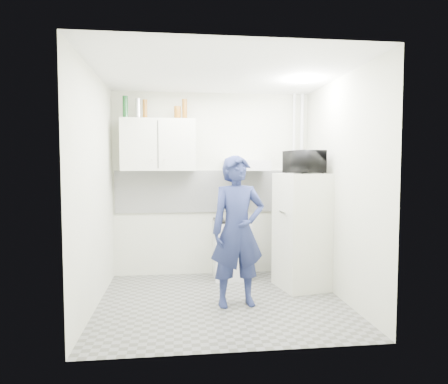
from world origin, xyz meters
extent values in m
plane|color=slate|center=(0.00, 0.00, 0.00)|extent=(2.80, 2.80, 0.00)
plane|color=white|center=(0.00, 0.00, 2.60)|extent=(2.80, 2.80, 0.00)
plane|color=beige|center=(0.00, 1.25, 1.30)|extent=(2.80, 0.00, 2.80)
plane|color=beige|center=(-1.40, 0.00, 1.30)|extent=(0.00, 2.60, 2.60)
plane|color=beige|center=(1.40, 0.00, 1.30)|extent=(0.00, 2.60, 2.60)
imported|color=navy|center=(0.16, -0.12, 0.84)|extent=(0.66, 0.48, 1.68)
cube|color=silver|center=(0.25, 1.00, 0.40)|extent=(0.49, 0.49, 0.79)
cube|color=silver|center=(1.10, 0.44, 0.73)|extent=(0.71, 0.71, 1.47)
cube|color=black|center=(0.25, 1.00, 0.81)|extent=(0.47, 0.47, 0.03)
cylinder|color=silver|center=(0.22, 0.94, 0.87)|extent=(0.19, 0.19, 0.11)
imported|color=black|center=(1.10, 0.44, 1.61)|extent=(0.58, 0.45, 0.29)
cylinder|color=#144C1E|center=(-1.19, 1.07, 2.35)|extent=(0.07, 0.07, 0.30)
cylinder|color=silver|center=(-1.02, 1.07, 2.34)|extent=(0.07, 0.07, 0.27)
cylinder|color=brown|center=(-0.93, 1.07, 2.33)|extent=(0.06, 0.06, 0.26)
cylinder|color=brown|center=(-0.49, 1.07, 2.29)|extent=(0.09, 0.09, 0.18)
cylinder|color=brown|center=(-0.39, 1.07, 2.34)|extent=(0.07, 0.07, 0.28)
cube|color=silver|center=(-0.75, 1.07, 1.85)|extent=(1.00, 0.35, 0.70)
cube|color=silver|center=(0.45, 1.00, 1.57)|extent=(0.60, 0.50, 0.14)
cube|color=white|center=(0.00, 1.24, 1.20)|extent=(2.74, 0.03, 0.60)
cylinder|color=silver|center=(1.30, 1.17, 1.30)|extent=(0.05, 0.05, 2.60)
cylinder|color=silver|center=(1.18, 1.17, 1.30)|extent=(0.04, 0.04, 2.60)
cylinder|color=white|center=(1.00, 0.20, 2.57)|extent=(0.10, 0.10, 0.02)
camera|label=1|loc=(-0.51, -4.47, 1.56)|focal=32.00mm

